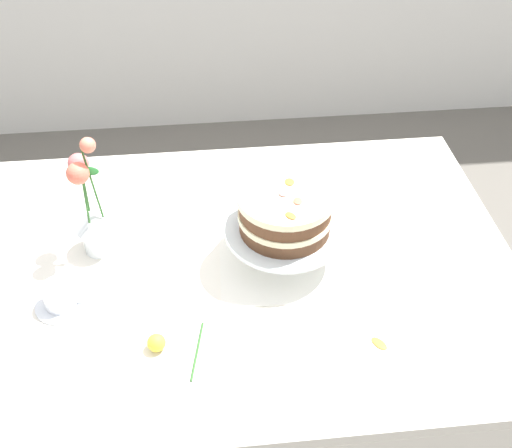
# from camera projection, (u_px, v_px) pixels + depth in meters

# --- Properties ---
(ground_plane) EXTENTS (12.00, 12.00, 0.00)m
(ground_plane) POSITION_uv_depth(u_px,v_px,m) (242.00, 420.00, 2.02)
(ground_plane) COLOR #666059
(dining_table) EXTENTS (1.40, 1.00, 0.74)m
(dining_table) POSITION_uv_depth(u_px,v_px,m) (239.00, 291.00, 1.58)
(dining_table) COLOR white
(dining_table) RESTS_ON ground
(linen_napkin) EXTENTS (0.33, 0.33, 0.00)m
(linen_napkin) POSITION_uv_depth(u_px,v_px,m) (283.00, 258.00, 1.54)
(linen_napkin) COLOR white
(linen_napkin) RESTS_ON dining_table
(cake_stand) EXTENTS (0.29, 0.29, 0.10)m
(cake_stand) POSITION_uv_depth(u_px,v_px,m) (284.00, 234.00, 1.49)
(cake_stand) COLOR silver
(cake_stand) RESTS_ON linen_napkin
(layer_cake) EXTENTS (0.23, 0.23, 0.11)m
(layer_cake) POSITION_uv_depth(u_px,v_px,m) (285.00, 212.00, 1.44)
(layer_cake) COLOR brown
(layer_cake) RESTS_ON cake_stand
(flower_vase) EXTENTS (0.10, 0.10, 0.34)m
(flower_vase) POSITION_uv_depth(u_px,v_px,m) (92.00, 213.00, 1.49)
(flower_vase) COLOR silver
(flower_vase) RESTS_ON dining_table
(teacup) EXTENTS (0.12, 0.12, 0.06)m
(teacup) POSITION_uv_depth(u_px,v_px,m) (60.00, 297.00, 1.40)
(teacup) COLOR white
(teacup) RESTS_ON dining_table
(fallen_rose) EXTENTS (0.12, 0.15, 0.04)m
(fallen_rose) POSITION_uv_depth(u_px,v_px,m) (159.00, 343.00, 1.32)
(fallen_rose) COLOR #2D6028
(fallen_rose) RESTS_ON dining_table
(loose_petal_0) EXTENTS (0.04, 0.05, 0.00)m
(loose_petal_0) POSITION_uv_depth(u_px,v_px,m) (379.00, 344.00, 1.34)
(loose_petal_0) COLOR orange
(loose_petal_0) RESTS_ON dining_table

